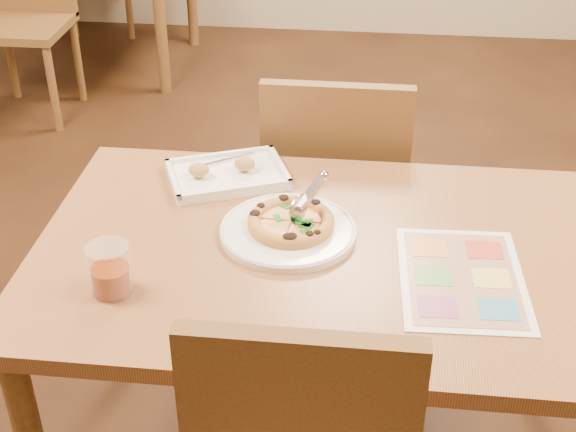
# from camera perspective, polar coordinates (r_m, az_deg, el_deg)

# --- Properties ---
(dining_table) EXTENTS (1.30, 0.85, 0.72)m
(dining_table) POSITION_cam_1_polar(r_m,az_deg,el_deg) (1.86, 2.35, -4.46)
(dining_table) COLOR #8D5F38
(dining_table) RESTS_ON ground
(chair_far) EXTENTS (0.42, 0.42, 0.47)m
(chair_far) POSITION_cam_1_polar(r_m,az_deg,el_deg) (2.40, 3.41, 2.82)
(chair_far) COLOR brown
(chair_far) RESTS_ON ground
(plate) EXTENTS (0.42, 0.42, 0.02)m
(plate) POSITION_cam_1_polar(r_m,az_deg,el_deg) (1.85, -0.00, -1.09)
(plate) COLOR white
(plate) RESTS_ON dining_table
(pizza) EXTENTS (0.20, 0.20, 0.03)m
(pizza) POSITION_cam_1_polar(r_m,az_deg,el_deg) (1.84, 0.20, -0.43)
(pizza) COLOR #E0924C
(pizza) RESTS_ON plate
(pizza_cutter) EXTENTS (0.08, 0.13, 0.08)m
(pizza_cutter) POSITION_cam_1_polar(r_m,az_deg,el_deg) (1.83, 1.39, 1.32)
(pizza_cutter) COLOR silver
(pizza_cutter) RESTS_ON pizza
(appetizer_tray) EXTENTS (0.35, 0.30, 0.06)m
(appetizer_tray) POSITION_cam_1_polar(r_m,az_deg,el_deg) (2.07, -4.37, 2.93)
(appetizer_tray) COLOR white
(appetizer_tray) RESTS_ON dining_table
(glass_tumbler) EXTENTS (0.09, 0.09, 0.11)m
(glass_tumbler) POSITION_cam_1_polar(r_m,az_deg,el_deg) (1.69, -12.53, -3.94)
(glass_tumbler) COLOR maroon
(glass_tumbler) RESTS_ON dining_table
(menu) EXTENTS (0.28, 0.38, 0.00)m
(menu) POSITION_cam_1_polar(r_m,az_deg,el_deg) (1.75, 12.27, -4.32)
(menu) COLOR white
(menu) RESTS_ON dining_table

